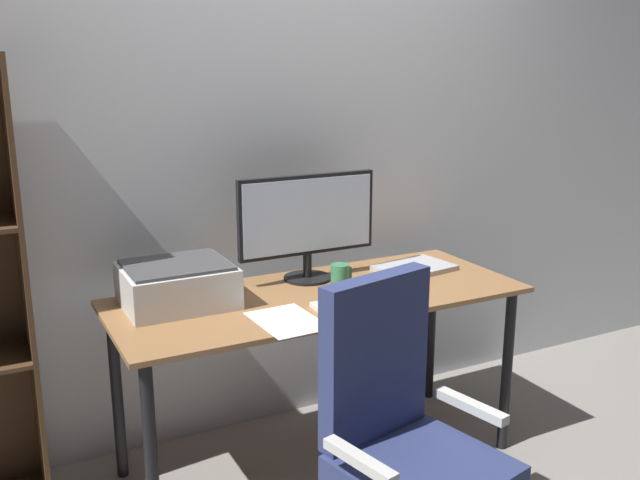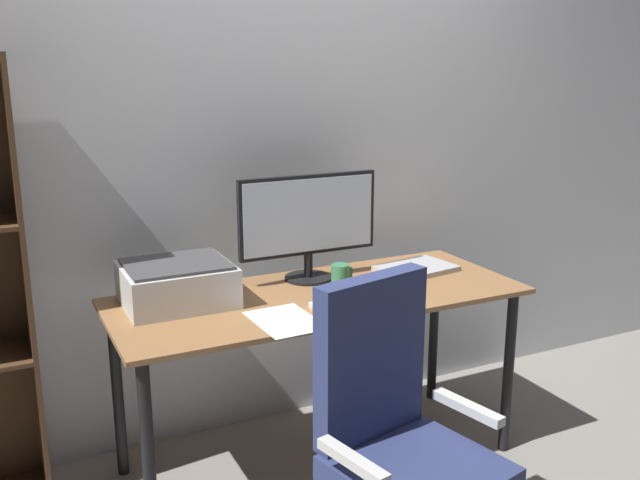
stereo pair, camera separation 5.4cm
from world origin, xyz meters
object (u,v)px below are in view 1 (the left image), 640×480
(coffee_mug, at_px, (340,275))
(printer, at_px, (177,284))
(desk, at_px, (319,314))
(monitor, at_px, (307,220))
(office_chair, at_px, (404,460))
(laptop, at_px, (414,268))
(keyboard, at_px, (351,303))
(mouse, at_px, (396,293))

(coffee_mug, relative_size, printer, 0.23)
(desk, distance_m, monitor, 0.39)
(printer, relative_size, office_chair, 0.40)
(laptop, bearing_deg, office_chair, -133.99)
(printer, bearing_deg, office_chair, -64.87)
(monitor, bearing_deg, keyboard, -90.13)
(coffee_mug, height_order, office_chair, office_chair)
(desk, height_order, printer, printer)
(desk, height_order, keyboard, keyboard)
(mouse, relative_size, coffee_mug, 1.05)
(desk, xyz_separation_m, mouse, (0.25, -0.18, 0.10))
(keyboard, height_order, office_chair, office_chair)
(laptop, xyz_separation_m, printer, (-1.05, 0.04, 0.07))
(keyboard, xyz_separation_m, printer, (-0.57, 0.31, 0.07))
(desk, height_order, mouse, mouse)
(laptop, height_order, printer, printer)
(keyboard, distance_m, coffee_mug, 0.24)
(desk, xyz_separation_m, monitor, (0.04, 0.19, 0.34))
(coffee_mug, distance_m, laptop, 0.40)
(laptop, bearing_deg, mouse, -143.80)
(monitor, distance_m, mouse, 0.48)
(mouse, bearing_deg, printer, 154.20)
(mouse, distance_m, office_chair, 0.76)
(keyboard, xyz_separation_m, laptop, (0.48, 0.27, 0.00))
(mouse, bearing_deg, office_chair, -124.67)
(desk, height_order, coffee_mug, coffee_mug)
(desk, relative_size, coffee_mug, 17.91)
(office_chair, bearing_deg, printer, 102.31)
(desk, relative_size, office_chair, 1.62)
(desk, relative_size, keyboard, 5.63)
(keyboard, bearing_deg, monitor, 91.33)
(monitor, bearing_deg, mouse, -60.96)
(coffee_mug, bearing_deg, mouse, -60.96)
(coffee_mug, bearing_deg, printer, 172.83)
(desk, height_order, laptop, laptop)
(mouse, xyz_separation_m, coffee_mug, (-0.12, 0.22, 0.03))
(office_chair, bearing_deg, desk, 69.43)
(keyboard, distance_m, laptop, 0.55)
(mouse, xyz_separation_m, printer, (-0.78, 0.31, 0.06))
(laptop, bearing_deg, coffee_mug, 178.08)
(monitor, height_order, coffee_mug, monitor)
(laptop, height_order, office_chair, office_chair)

